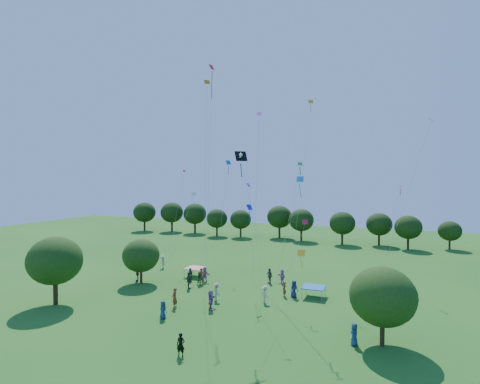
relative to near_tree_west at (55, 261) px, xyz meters
name	(u,v)px	position (x,y,z in m)	size (l,w,h in m)	color
near_tree_west	(55,261)	(0.00, 0.00, 0.00)	(5.13, 5.13, 6.61)	#422B19
near_tree_north	(141,256)	(3.06, 9.28, -1.04)	(4.27, 4.27, 5.17)	#422B19
near_tree_east	(383,296)	(29.58, 2.35, -0.64)	(4.75, 4.75, 5.79)	#422B19
treeline	(312,220)	(15.60, 46.33, -0.19)	(88.01, 8.77, 6.77)	#422B19
tent_red_stripe	(195,268)	(7.43, 14.34, -3.25)	(2.20, 2.20, 1.10)	red
tent_blue	(314,287)	(22.74, 11.73, -3.25)	(2.20, 2.20, 1.10)	#1A5DAA
man_in_black	(181,345)	(16.82, -4.61, -3.48)	(0.60, 0.39, 1.61)	black
crowd_person_0	(354,334)	(27.69, 1.65, -3.47)	(0.81, 0.44, 1.64)	navy
crowd_person_1	(284,289)	(19.89, 10.74, -3.52)	(0.57, 0.37, 1.54)	#94341B
crowd_person_2	(190,275)	(7.93, 12.21, -3.50)	(0.77, 0.42, 1.56)	#25563A
crowd_person_3	(265,294)	(18.68, 8.15, -3.44)	(1.11, 0.50, 1.69)	beige
crowd_person_4	(137,274)	(2.03, 9.92, -3.42)	(1.01, 0.46, 1.72)	#423B35
crowd_person_5	(211,300)	(14.57, 4.48, -3.38)	(1.69, 0.60, 1.81)	#965793
crowd_person_6	(163,310)	(11.76, 0.80, -3.50)	(0.78, 0.42, 1.57)	navy
crowd_person_7	(201,276)	(9.77, 11.56, -3.35)	(0.70, 0.45, 1.87)	#9D371C
crowd_person_8	(395,281)	(30.52, 18.05, -3.36)	(0.91, 0.49, 1.84)	#2A622E
crowd_person_9	(217,292)	(13.95, 6.98, -3.40)	(1.16, 0.52, 1.77)	#AEA78B
crowd_person_10	(270,276)	(16.97, 14.90, -3.40)	(1.04, 0.47, 1.77)	#464038
crowd_person_11	(282,277)	(18.34, 15.39, -3.47)	(1.51, 0.54, 1.62)	#A963AA
crowd_person_12	(294,289)	(20.89, 10.85, -3.40)	(0.87, 0.47, 1.76)	navy
crowd_person_13	(175,298)	(11.15, 3.63, -3.35)	(0.70, 0.45, 1.87)	maroon
crowd_person_14	(200,279)	(9.83, 11.05, -3.53)	(0.75, 0.40, 1.52)	#255734
crowd_person_15	(163,262)	(1.25, 16.37, -3.43)	(1.12, 0.50, 1.72)	#AFA88C
crowd_person_16	(189,281)	(9.40, 9.33, -3.34)	(1.11, 0.50, 1.88)	#3C3630
crowd_person_17	(205,274)	(9.63, 12.66, -3.40)	(1.65, 0.59, 1.76)	#925580
pirate_kite	(242,160)	(18.10, 3.42, 9.50)	(4.06, 1.45, 13.29)	black
red_high_kite	(211,107)	(11.87, 9.90, 15.62)	(3.79, 8.86, 23.71)	red
small_kite_0	(179,199)	(2.86, 18.08, 5.10)	(1.45, 6.57, 12.16)	#BA0A1D
small_kite_1	(396,207)	(30.50, 18.37, 4.77)	(2.34, 2.82, 10.25)	red
small_kite_2	(299,257)	(22.31, 6.82, 0.78)	(3.94, 2.11, 4.47)	gold
small_kite_3	(414,172)	(31.72, 6.13, 8.47)	(4.63, 2.12, 15.72)	#2C901A
small_kite_4	(296,200)	(22.28, 5.72, 6.06)	(3.72, 3.98, 11.11)	#1274B6
small_kite_5	(257,161)	(17.36, 9.55, 9.76)	(0.54, 1.72, 17.76)	#5E1689
small_kite_6	(190,205)	(5.96, 15.72, 4.52)	(2.78, 2.64, 9.13)	silver
small_kite_7	(227,178)	(9.55, 19.20, 8.03)	(0.63, 4.91, 13.41)	#0B74B1
small_kite_8	(304,227)	(20.41, 17.36, 2.14)	(1.64, 2.43, 6.00)	#EE0E43
small_kite_9	(206,136)	(12.49, 7.63, 12.31)	(1.07, 0.90, 20.89)	#CD740A
small_kite_10	(306,142)	(20.49, 18.12, 12.34)	(1.78, 3.88, 20.47)	orange
small_kite_11	(293,200)	(21.90, 6.20, 5.98)	(3.60, 3.77, 12.33)	#167B29
small_kite_12	(250,217)	(16.69, 9.18, 4.04)	(1.13, 1.23, 8.27)	#1319BE
small_kite_13	(251,204)	(15.74, 12.03, 5.19)	(1.45, 1.10, 10.42)	purple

